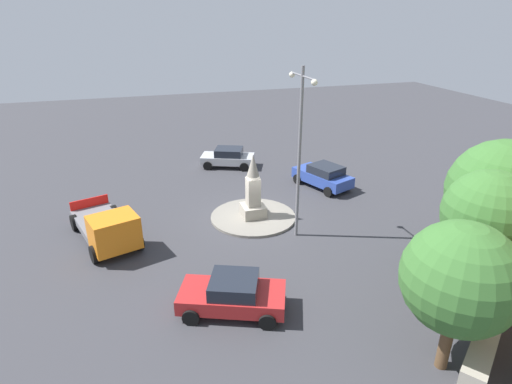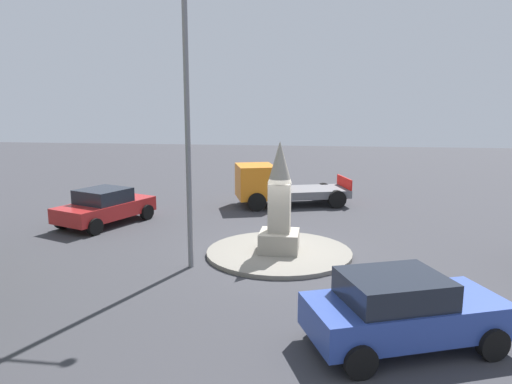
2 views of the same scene
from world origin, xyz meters
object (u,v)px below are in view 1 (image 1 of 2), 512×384
(car_blue_far_side, at_px, (323,176))
(tree_near_wall, at_px, (460,279))
(streetlamp, at_px, (300,141))
(monument, at_px, (253,192))
(car_silver_waiting, at_px, (228,157))
(truck_orange_near_island, at_px, (109,228))
(car_red_parked_left, at_px, (233,294))
(tree_far_corner, at_px, (488,215))
(tree_mid_cluster, at_px, (501,192))

(car_blue_far_side, distance_m, tree_near_wall, 15.48)
(streetlamp, relative_size, car_blue_far_side, 1.95)
(monument, xyz_separation_m, streetlamp, (-2.53, -1.54, 3.43))
(car_silver_waiting, height_order, truck_orange_near_island, truck_orange_near_island)
(truck_orange_near_island, bearing_deg, car_silver_waiting, -40.90)
(car_silver_waiting, bearing_deg, streetlamp, -175.60)
(car_red_parked_left, height_order, truck_orange_near_island, truck_orange_near_island)
(truck_orange_near_island, distance_m, tree_near_wall, 15.35)
(car_blue_far_side, bearing_deg, tree_far_corner, -179.58)
(tree_mid_cluster, distance_m, tree_far_corner, 2.95)
(tree_near_wall, bearing_deg, car_blue_far_side, -11.09)
(car_silver_waiting, relative_size, truck_orange_near_island, 0.74)
(car_red_parked_left, bearing_deg, tree_near_wall, -129.09)
(monument, distance_m, tree_far_corner, 11.59)
(monument, bearing_deg, car_blue_far_side, -62.21)
(streetlamp, relative_size, car_red_parked_left, 1.92)
(car_silver_waiting, distance_m, car_red_parked_left, 16.41)
(tree_mid_cluster, relative_size, tree_far_corner, 1.07)
(car_red_parked_left, bearing_deg, truck_orange_near_island, 34.87)
(streetlamp, relative_size, tree_near_wall, 1.64)
(truck_orange_near_island, bearing_deg, streetlamp, -100.46)
(monument, relative_size, tree_near_wall, 0.70)
(car_blue_far_side, relative_size, tree_near_wall, 0.84)
(monument, distance_m, tree_near_wall, 12.44)
(car_blue_far_side, height_order, tree_near_wall, tree_near_wall)
(car_blue_far_side, distance_m, tree_mid_cluster, 11.68)
(car_red_parked_left, distance_m, tree_far_corner, 9.65)
(streetlamp, relative_size, car_silver_waiting, 2.01)
(streetlamp, bearing_deg, truck_orange_near_island, 79.54)
(car_silver_waiting, xyz_separation_m, truck_orange_near_island, (-9.49, 8.22, 0.21))
(streetlamp, height_order, tree_far_corner, streetlamp)
(car_red_parked_left, height_order, tree_mid_cluster, tree_mid_cluster)
(streetlamp, bearing_deg, tree_far_corner, -149.86)
(monument, distance_m, streetlamp, 4.53)
(streetlamp, xyz_separation_m, car_silver_waiting, (11.17, 0.86, -4.27))
(car_silver_waiting, xyz_separation_m, tree_mid_cluster, (-16.67, -7.45, 3.07))
(streetlamp, distance_m, tree_far_corner, 8.45)
(monument, height_order, truck_orange_near_island, monument)
(tree_near_wall, height_order, tree_far_corner, tree_far_corner)
(truck_orange_near_island, relative_size, tree_near_wall, 1.11)
(car_red_parked_left, relative_size, tree_mid_cluster, 0.73)
(tree_near_wall, bearing_deg, monument, 12.74)
(car_red_parked_left, xyz_separation_m, truck_orange_near_island, (6.49, 4.52, 0.20))
(car_red_parked_left, xyz_separation_m, tree_near_wall, (-4.66, -5.74, 2.62))
(tree_near_wall, relative_size, tree_mid_cluster, 0.86)
(streetlamp, height_order, truck_orange_near_island, streetlamp)
(car_silver_waiting, height_order, car_red_parked_left, car_red_parked_left)
(monument, xyz_separation_m, tree_mid_cluster, (-8.03, -8.12, 2.23))
(monument, relative_size, tree_far_corner, 0.64)
(streetlamp, height_order, car_red_parked_left, streetlamp)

